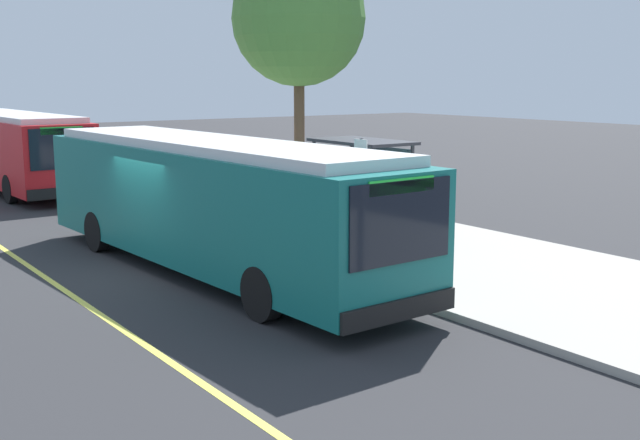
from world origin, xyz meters
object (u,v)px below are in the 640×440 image
object	(u,v)px
route_sign_post	(361,183)
transit_bus_second	(13,148)
pedestrian_commuter	(298,199)
waiting_bench	(364,211)
transit_bus_main	(211,200)

from	to	relation	value
route_sign_post	transit_bus_second	bearing A→B (deg)	-170.89
pedestrian_commuter	waiting_bench	bearing A→B (deg)	81.79
transit_bus_main	pedestrian_commuter	size ratio (longest dim) A/B	7.23
transit_bus_main	transit_bus_second	distance (m)	16.28
transit_bus_main	waiting_bench	distance (m)	5.77
route_sign_post	waiting_bench	bearing A→B (deg)	140.64
transit_bus_main	pedestrian_commuter	bearing A→B (deg)	117.26
transit_bus_main	pedestrian_commuter	distance (m)	3.97
transit_bus_main	route_sign_post	size ratio (longest dim) A/B	4.36
transit_bus_main	waiting_bench	world-z (taller)	transit_bus_main
transit_bus_second	waiting_bench	size ratio (longest dim) A/B	7.10
transit_bus_second	pedestrian_commuter	distance (m)	14.91
waiting_bench	route_sign_post	distance (m)	4.36
pedestrian_commuter	transit_bus_second	bearing A→B (deg)	-166.26
transit_bus_main	waiting_bench	xyz separation A→B (m)	(-1.52, 5.47, -0.99)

